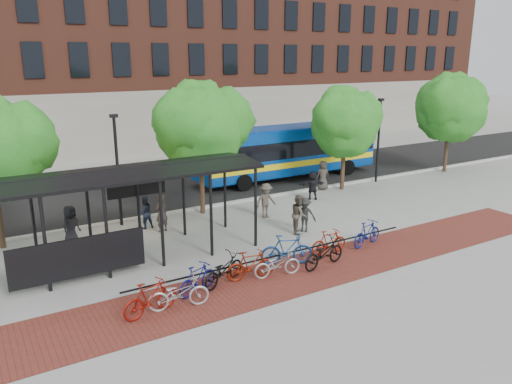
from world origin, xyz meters
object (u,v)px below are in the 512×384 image
bike_11 (367,233)px  pedestrian_2 (145,212)px  bike_8 (324,253)px  bike_6 (277,264)px  pedestrian_9 (305,215)px  bike_4 (223,270)px  pedestrian_0 (71,226)px  bike_3 (197,279)px  pedestrian_1 (162,213)px  pedestrian_6 (323,175)px  pedestrian_8 (299,214)px  bike_9 (329,242)px  lamp_post_right (379,138)px  tree_b (202,124)px  bike_5 (251,265)px  bike_2 (179,293)px  bus_shelter (118,184)px  bike_7 (287,250)px  tree_c (346,120)px  bus (287,149)px  tree_d (451,105)px  pedestrian_5 (313,185)px  lamp_post_left (117,167)px  pedestrian_3 (266,201)px  bike_1 (150,298)px

bike_11 → pedestrian_2: size_ratio=1.16×
bike_8 → bike_11: 2.96m
bike_6 → pedestrian_9: pedestrian_9 is taller
bike_4 → pedestrian_0: (-3.75, 6.30, 0.36)m
bike_3 → pedestrian_1: 6.39m
pedestrian_6 → pedestrian_8: pedestrian_8 is taller
bike_9 → pedestrian_2: bearing=41.5°
lamp_post_right → bike_8: size_ratio=2.52×
tree_b → bike_8: size_ratio=3.18×
bike_5 → bike_2: bearing=111.4°
pedestrian_6 → bus_shelter: bearing=25.3°
bike_5 → bike_7: 1.86m
pedestrian_2 → tree_c: bearing=178.4°
pedestrian_1 → bike_4: bearing=74.5°
bike_8 → bike_9: size_ratio=1.24×
bike_3 → pedestrian_0: bearing=1.0°
bus → pedestrian_2: size_ratio=7.99×
bike_2 → tree_d: bearing=-59.6°
lamp_post_right → bus: lamp_post_right is taller
pedestrian_2 → tree_d: bearing=176.9°
pedestrian_0 → pedestrian_5: (12.70, 0.49, -0.09)m
pedestrian_6 → lamp_post_left: bearing=8.1°
bike_8 → pedestrian_8: (1.34, 3.46, 0.34)m
lamp_post_left → bike_6: lamp_post_left is taller
tree_c → bike_4: size_ratio=3.00×
bike_3 → pedestrian_3: (6.16, 5.59, 0.35)m
tree_c → pedestrian_0: (-15.61, -1.39, -3.17)m
bike_7 → bike_9: (2.04, 0.04, -0.10)m
bike_7 → pedestrian_5: (6.16, 6.55, 0.20)m
pedestrian_1 → bike_1: bearing=52.0°
bus_shelter → lamp_post_left: (1.13, 4.08, -0.25)m
tree_c → bike_9: (-7.03, -7.41, -3.56)m
bike_11 → pedestrian_9: pedestrian_9 is taller
bike_7 → pedestrian_5: bearing=-19.4°
bus → bike_3: bearing=-134.7°
lamp_post_right → pedestrian_8: lamp_post_right is taller
bike_7 → bike_6: bearing=151.8°
tree_b → bike_1: tree_b is taller
bike_1 → tree_b: bearing=-46.8°
bike_7 → tree_c: bearing=-26.8°
bike_7 → tree_b: bearing=23.2°
tree_c → bus: bearing=108.8°
tree_b → bike_5: (-1.89, -7.86, -3.92)m
bike_9 → bike_11: (1.89, -0.14, 0.04)m
bike_11 → bike_4: bearing=78.5°
pedestrian_0 → tree_b: bearing=-27.0°
tree_d → bike_4: (-20.87, -7.69, -3.95)m
bike_4 → pedestrian_1: bearing=-24.4°
bus_shelter → pedestrian_3: size_ratio=6.20×
tree_c → bus: (-1.32, 3.88, -2.15)m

